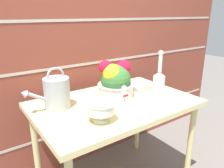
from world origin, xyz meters
TOP-DOWN VIEW (x-y plane):
  - brick_wall at (0.00, 0.50)m, footprint 3.60×0.08m
  - patio_table at (0.00, 0.00)m, footprint 1.12×0.73m
  - watering_can at (-0.37, 0.13)m, footprint 0.31×0.17m
  - crystal_pedestal_bowl at (-0.24, -0.19)m, footprint 0.17×0.17m
  - flower_planter at (0.07, 0.09)m, footprint 0.27×0.27m
  - glass_decanter at (0.32, -0.11)m, footprint 0.09×0.09m
  - figurine_vase at (-0.05, -0.16)m, footprint 0.07×0.07m
  - wire_tray at (0.35, 0.10)m, footprint 0.23×0.17m

SIDE VIEW (x-z plane):
  - patio_table at x=0.00m, z-range 0.29..1.03m
  - wire_tray at x=0.35m, z-range 0.73..0.77m
  - figurine_vase at x=-0.05m, z-range 0.72..0.89m
  - crystal_pedestal_bowl at x=-0.24m, z-range 0.76..0.88m
  - watering_can at x=-0.37m, z-range 0.71..0.98m
  - glass_decanter at x=0.32m, z-range 0.68..1.03m
  - flower_planter at x=0.07m, z-range 0.72..1.00m
  - brick_wall at x=0.00m, z-range 0.00..2.20m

